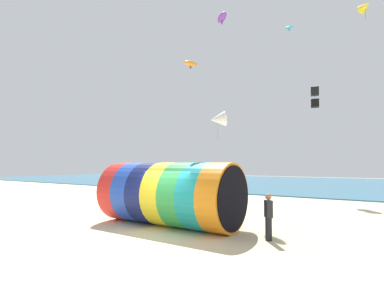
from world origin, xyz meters
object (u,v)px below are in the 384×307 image
Objects in this scene: kite_purple_parafoil at (222,18)px; kite_black_box at (315,97)px; bystander_near_water at (195,187)px; kite_handler at (268,216)px; kite_cyan_parafoil at (289,28)px; kite_white_delta at (218,119)px; kite_yellow_delta at (365,6)px; giant_inflatable_tube at (169,194)px; kite_orange_parafoil at (191,63)px.

kite_purple_parafoil is 0.85× the size of kite_black_box.
kite_purple_parafoil reaches higher than bystander_near_water.
kite_cyan_parafoil reaches higher than kite_handler.
kite_yellow_delta is at bearing 30.76° from kite_white_delta.
kite_black_box is 1.02× the size of bystander_near_water.
kite_purple_parafoil reaches higher than kite_handler.
kite_yellow_delta is at bearing 80.05° from kite_handler.
kite_handler reaches higher than bystander_near_water.
kite_cyan_parafoil reaches higher than bystander_near_water.
kite_black_box reaches higher than kite_handler.
kite_black_box is (3.77, 14.51, 6.76)m from giant_inflatable_tube.
kite_orange_parafoil reaches higher than giant_inflatable_tube.
kite_yellow_delta is 1.04× the size of kite_purple_parafoil.
giant_inflatable_tube is 12.00m from bystander_near_water.
kite_handler is 1.18× the size of kite_purple_parafoil.
kite_cyan_parafoil is (5.00, 1.80, 6.60)m from kite_white_delta.
giant_inflatable_tube is 14.46m from kite_purple_parafoil.
kite_white_delta is (-2.33, 9.27, 4.81)m from giant_inflatable_tube.
bystander_near_water is (-4.00, 2.72, -12.53)m from kite_purple_parafoil.
kite_cyan_parafoil is (2.68, 11.07, 11.42)m from giant_inflatable_tube.
kite_handler is 20.88m from kite_yellow_delta.
kite_cyan_parafoil is (-4.72, -3.99, -2.02)m from kite_yellow_delta.
kite_yellow_delta is 0.68× the size of kite_white_delta.
kite_white_delta is 3.34× the size of kite_cyan_parafoil.
giant_inflatable_tube is 3.97× the size of bystander_near_water.
kite_purple_parafoil is 2.18× the size of kite_cyan_parafoil.
giant_inflatable_tube is 3.92× the size of kite_handler.
kite_cyan_parafoil is at bearing 2.30° from bystander_near_water.
kite_white_delta is at bearing -160.23° from kite_cyan_parafoil.
kite_orange_parafoil is 12.23m from kite_black_box.
kite_white_delta is 1.53× the size of kite_purple_parafoil.
bystander_near_water is (-12.70, -4.31, -14.01)m from kite_yellow_delta.
giant_inflatable_tube is 3.89× the size of kite_black_box.
kite_black_box is at bearing 40.67° from kite_white_delta.
kite_purple_parafoil is at bearing -142.66° from kite_cyan_parafoil.
giant_inflatable_tube is 10.06× the size of kite_cyan_parafoil.
giant_inflatable_tube is 4.42× the size of kite_yellow_delta.
kite_white_delta is at bearing 104.08° from giant_inflatable_tube.
bystander_near_water is (-7.98, -0.32, -11.99)m from kite_cyan_parafoil.
kite_cyan_parafoil is (-2.04, 11.28, 11.97)m from kite_handler.
kite_orange_parafoil is 0.56× the size of bystander_near_water.
kite_black_box is (5.07, 6.48, -5.20)m from kite_purple_parafoil.
giant_inflatable_tube is at bearing -103.59° from kite_cyan_parafoil.
bystander_near_water is at bearing 120.31° from kite_orange_parafoil.
kite_orange_parafoil reaches higher than kite_white_delta.
kite_white_delta reaches higher than giant_inflatable_tube.
kite_orange_parafoil is 6.83m from kite_purple_parafoil.
kite_cyan_parafoil reaches higher than kite_black_box.
kite_handler is 12.98m from kite_white_delta.
kite_cyan_parafoil is at bearing 76.41° from giant_inflatable_tube.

